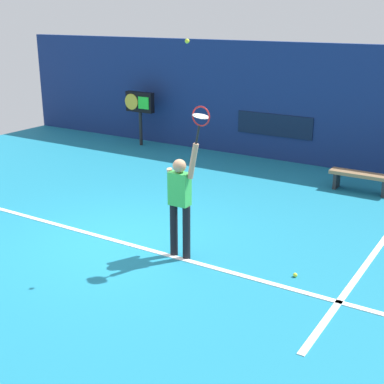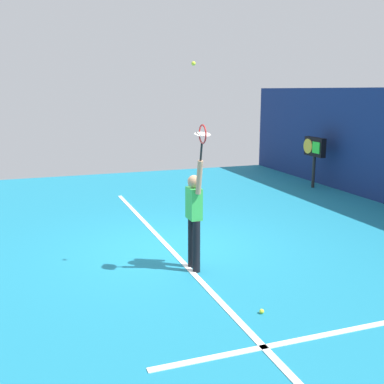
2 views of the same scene
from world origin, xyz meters
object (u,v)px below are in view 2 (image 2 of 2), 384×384
Objects in this scene: tennis_player at (194,214)px; tennis_ball at (194,63)px; tennis_racket at (202,136)px; spare_ball at (262,311)px; scoreboard_clock at (315,149)px.

tennis_ball is (0.20, -0.09, 2.50)m from tennis_player.
tennis_player is 1.42m from tennis_racket.
tennis_ball is 3.90m from spare_ball.
scoreboard_clock is at bearing 132.47° from tennis_ball.
tennis_ball is at bearing -23.62° from tennis_player.
scoreboard_clock is (-5.64, 6.17, -2.25)m from tennis_ball.
tennis_ball is 0.04× the size of scoreboard_clock.
scoreboard_clock is at bearing 131.84° from tennis_player.
spare_ball is at bearing 13.36° from tennis_ball.
tennis_player is at bearing 179.37° from tennis_racket.
tennis_ball reaches higher than spare_ball.
tennis_player is at bearing -170.55° from spare_ball.
tennis_ball is at bearing -166.64° from spare_ball.
tennis_ball reaches higher than tennis_racket.
tennis_ball is 1.00× the size of spare_ball.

